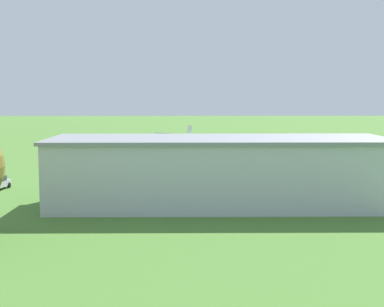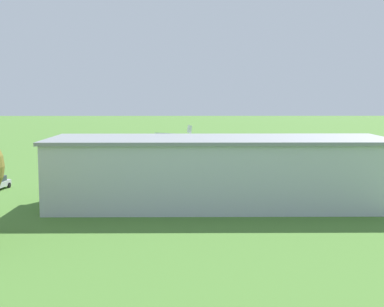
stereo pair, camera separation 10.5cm
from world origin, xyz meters
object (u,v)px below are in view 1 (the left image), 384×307
Objects in this scene: biplane at (180,139)px; person_beside_truck at (304,175)px; car_blue at (60,183)px; hangar at (219,171)px; person_near_hangar_door at (332,178)px; person_walking_on_apron at (74,179)px; person_crossing_taxiway at (335,180)px.

biplane is 25.20m from person_beside_truck.
hangar is at bearing 153.22° from car_blue.
car_blue is 34.10m from person_near_hangar_door.
person_walking_on_apron is at bearing -108.04° from car_blue.
car_blue is 31.51m from person_beside_truck.
biplane is at bearing -47.06° from person_near_hangar_door.
person_near_hangar_door is at bearing 139.37° from person_beside_truck.
biplane is 25.44m from person_walking_on_apron.
person_beside_truck is at bearing -169.27° from car_blue.
car_blue reaches higher than person_near_hangar_door.
biplane reaches higher than car_blue.
car_blue is at bearing 5.57° from person_near_hangar_door.
person_walking_on_apron reaches higher than car_blue.
car_blue is 2.73× the size of person_beside_truck.
person_walking_on_apron is (-0.98, -3.01, -0.02)m from car_blue.
person_walking_on_apron reaches higher than person_near_hangar_door.
person_walking_on_apron is (17.72, -12.45, -2.71)m from hangar.
person_walking_on_apron is 30.12m from person_beside_truck.
hangar is at bearing 51.29° from person_beside_truck.
car_blue is at bearing 59.77° from biplane.
person_beside_truck reaches higher than person_crossing_taxiway.
hangar reaches higher than person_walking_on_apron.
hangar is 20.88× the size of person_walking_on_apron.
person_crossing_taxiway is 5.23m from person_beside_truck.
car_blue is at bearing 2.58° from person_crossing_taxiway.
person_beside_truck is at bearing -128.71° from hangar.
hangar is 7.33× the size of car_blue.
person_beside_truck reaches higher than person_near_hangar_door.
hangar reaches higher than biplane.
person_beside_truck is at bearing -56.19° from person_crossing_taxiway.
person_walking_on_apron is at bearing 5.44° from person_beside_truck.
biplane reaches higher than person_near_hangar_door.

